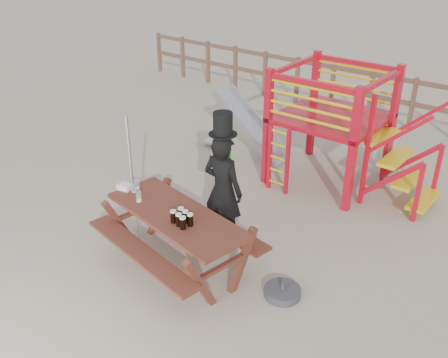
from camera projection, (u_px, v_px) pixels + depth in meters
ground at (187, 268)px, 6.87m from camera, size 60.00×60.00×0.00m
back_fence at (392, 94)px, 11.39m from camera, size 15.09×0.09×1.20m
playground_fort at (326, 124)px, 8.79m from camera, size 4.71×1.84×2.10m
picnic_table at (177, 233)px, 6.70m from camera, size 2.35×1.81×0.83m
man_with_hat at (223, 188)px, 7.02m from camera, size 0.65×0.44×2.03m
metal_pole at (132, 182)px, 7.00m from camera, size 0.04×0.04×1.98m
parasol_base at (282, 292)px, 6.34m from camera, size 0.47×0.47×0.20m
paper_bag at (125, 187)px, 7.13m from camera, size 0.21×0.18×0.08m
stout_pints at (182, 218)px, 6.29m from camera, size 0.30×0.23×0.17m
empty_glasses at (136, 190)px, 7.00m from camera, size 0.36×0.31×0.15m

